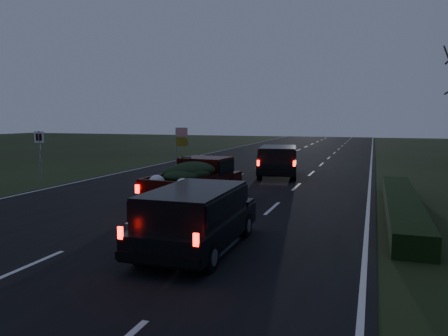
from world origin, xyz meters
The scene contains 7 objects.
ground centered at (0.00, 0.00, 0.00)m, with size 120.00×120.00×0.00m, color black.
road_asphalt centered at (0.00, 0.00, 0.01)m, with size 14.00×120.00×0.02m, color black.
hedge_row centered at (7.80, 3.00, 0.30)m, with size 1.00×10.00×0.60m, color black.
route_sign centered at (-8.50, 5.00, 1.66)m, with size 0.55×0.08×2.50m.
pickup_truck centered at (0.74, 2.49, 0.93)m, with size 2.21×4.87×2.48m.
lead_suv centered at (2.09, 10.55, 1.00)m, with size 2.66×4.85×1.32m.
rear_suv centered at (2.95, -2.81, 0.93)m, with size 2.03×4.31×1.23m.
Camera 1 is at (6.83, -12.09, 3.15)m, focal length 35.00 mm.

